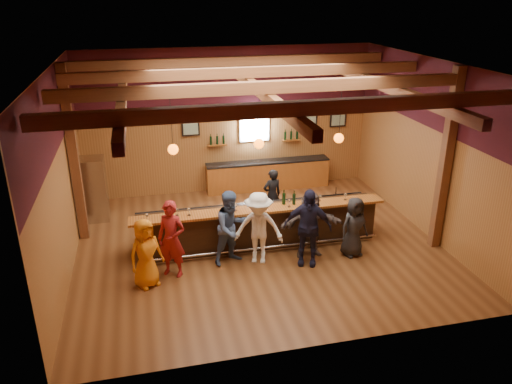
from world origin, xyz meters
TOP-DOWN VIEW (x-y plane):
  - room at (0.00, 0.06)m, footprint 9.04×9.00m
  - bar_counter at (0.02, 0.15)m, footprint 6.30×1.07m
  - back_bar_cabinet at (1.20, 3.72)m, footprint 4.00×0.52m
  - window at (0.80, 3.95)m, footprint 0.95×0.09m
  - framed_pictures at (1.67, 3.94)m, footprint 5.35×0.05m
  - wine_shelves at (0.80, 3.88)m, footprint 3.00×0.18m
  - pendant_lights at (0.00, 0.00)m, footprint 4.24×0.24m
  - stainless_fridge at (-4.10, 2.60)m, footprint 0.70×0.70m
  - customer_orange at (-2.80, -1.22)m, footprint 0.92×0.81m
  - customer_redvest at (-2.22, -0.90)m, footprint 0.79×0.70m
  - customer_denim at (-0.81, -0.65)m, footprint 1.07×0.96m
  - customer_white at (-0.19, -0.79)m, footprint 1.30×0.99m
  - customer_navy at (0.90, -1.11)m, footprint 1.20×0.82m
  - customer_brown at (1.09, -0.73)m, footprint 1.54×0.52m
  - customer_dark at (2.13, -0.98)m, footprint 0.82×0.62m
  - bartender at (0.72, 1.40)m, footprint 0.61×0.46m
  - ice_bucket at (0.02, -0.13)m, footprint 0.20×0.20m
  - bottle_a at (0.62, -0.06)m, footprint 0.08×0.08m
  - bottle_b at (0.87, -0.12)m, footprint 0.08×0.08m
  - glass_a at (-2.71, -0.26)m, footprint 0.08×0.08m
  - glass_b at (-2.01, -0.12)m, footprint 0.09×0.09m
  - glass_c at (-1.74, -0.18)m, footprint 0.09×0.09m
  - glass_d at (-0.77, -0.20)m, footprint 0.07×0.07m
  - glass_e at (-0.61, -0.17)m, footprint 0.08×0.08m
  - glass_f at (0.71, -0.24)m, footprint 0.09×0.09m
  - glass_g at (1.57, -0.07)m, footprint 0.08×0.08m
  - glass_h at (2.22, -0.16)m, footprint 0.08×0.08m

SIDE VIEW (x-z plane):
  - back_bar_cabinet at x=1.20m, z-range 0.00..0.95m
  - bar_counter at x=0.02m, z-range -0.03..1.08m
  - customer_dark at x=2.13m, z-range 0.00..1.50m
  - bartender at x=0.72m, z-range 0.00..1.51m
  - customer_orange at x=-2.80m, z-range 0.00..1.58m
  - customer_brown at x=1.09m, z-range 0.00..1.65m
  - customer_white at x=-0.19m, z-range 0.00..1.78m
  - stainless_fridge at x=-4.10m, z-range 0.00..1.80m
  - customer_redvest at x=-2.22m, z-range 0.00..1.80m
  - customer_denim at x=-0.81m, z-range 0.00..1.81m
  - customer_navy at x=0.90m, z-range 0.00..1.89m
  - ice_bucket at x=0.02m, z-range 1.11..1.32m
  - glass_d at x=-0.77m, z-range 1.14..1.31m
  - glass_e at x=-0.61m, z-range 1.15..1.32m
  - glass_g at x=1.57m, z-range 1.15..1.32m
  - glass_a at x=-2.71m, z-range 1.15..1.33m
  - glass_h at x=2.22m, z-range 1.15..1.34m
  - glass_b at x=-2.01m, z-range 1.15..1.34m
  - glass_c at x=-1.74m, z-range 1.15..1.35m
  - glass_f at x=0.71m, z-range 1.15..1.35m
  - bottle_b at x=0.87m, z-range 1.07..1.44m
  - bottle_a at x=0.62m, z-range 1.07..1.45m
  - wine_shelves at x=0.80m, z-range 1.47..1.77m
  - window at x=0.80m, z-range 1.57..2.52m
  - framed_pictures at x=1.67m, z-range 1.88..2.33m
  - pendant_lights at x=0.00m, z-range 2.02..3.39m
  - room at x=0.00m, z-range 0.95..5.47m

